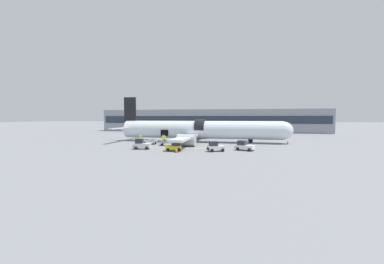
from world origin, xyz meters
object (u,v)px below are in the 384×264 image
Objects in this scene: ground_crew_driver at (140,139)px; ground_crew_loader_a at (165,139)px; airplane at (198,130)px; baggage_cart_loading at (149,141)px; baggage_tug_mid at (141,145)px; baggage_tug_rear at (215,147)px; ground_crew_loader_b at (136,141)px; ground_crew_supervisor at (163,139)px; baggage_cart_queued at (167,143)px; baggage_tug_lead at (174,147)px; baggage_tug_spare at (244,146)px.

ground_crew_loader_a is at bearing 17.75° from ground_crew_driver.
baggage_cart_loading is at bearing -144.27° from airplane.
baggage_tug_mid reaches higher than baggage_tug_rear.
ground_crew_driver is at bearing 151.47° from baggage_cart_loading.
ground_crew_loader_b is 0.89× the size of ground_crew_supervisor.
baggage_cart_queued is at bearing 4.90° from ground_crew_loader_b.
baggage_tug_lead is at bearing -64.45° from ground_crew_loader_a.
baggage_cart_loading is 1.11× the size of baggage_cart_queued.
baggage_tug_spare is at bearing 25.52° from baggage_tug_rear.
baggage_tug_mid is at bearing -57.06° from ground_crew_loader_b.
baggage_tug_spare is 17.39m from ground_crew_supervisor.
baggage_cart_loading is at bearing 102.10° from baggage_tug_mid.
baggage_tug_lead is at bearing -9.37° from baggage_tug_mid.
baggage_tug_mid is 1.66× the size of ground_crew_driver.
baggage_tug_lead is 10.56m from ground_crew_supervisor.
baggage_tug_rear is 0.70× the size of baggage_cart_loading.
ground_crew_loader_a reaches higher than baggage_tug_spare.
baggage_tug_spare is (17.33, 1.99, -0.05)m from baggage_tug_mid.
ground_crew_loader_b is at bearing -131.03° from ground_crew_loader_a.
ground_crew_driver reaches higher than baggage_tug_mid.
ground_crew_driver reaches higher than baggage_cart_loading.
baggage_tug_spare is (4.56, 2.18, 0.01)m from baggage_tug_rear.
ground_crew_loader_a is 0.90× the size of ground_crew_supervisor.
ground_crew_driver is (-10.29, 9.65, 0.29)m from baggage_tug_lead.
ground_crew_loader_b reaches higher than baggage_tug_lead.
baggage_cart_queued is 7.48m from ground_crew_driver.
baggage_cart_loading is (-9.03, -6.49, -2.08)m from airplane.
airplane is 15.46m from baggage_tug_spare.
airplane is 10.07× the size of baggage_cart_queued.
ground_crew_supervisor reaches higher than baggage_tug_spare.
ground_crew_loader_b reaches higher than baggage_cart_queued.
baggage_tug_rear is (6.60, 0.83, 0.02)m from baggage_tug_lead.
baggage_tug_lead is 12.44m from ground_crew_loader_a.
baggage_cart_queued is 2.98m from ground_crew_supervisor.
ground_crew_supervisor reaches higher than baggage_tug_lead.
baggage_tug_rear is 0.89× the size of baggage_tug_spare.
ground_crew_driver is (-2.56, 1.39, 0.39)m from baggage_cart_loading.
ground_crew_supervisor is (0.29, -1.97, 0.10)m from ground_crew_loader_a.
baggage_cart_loading is (-1.55, 7.24, -0.19)m from baggage_tug_mid.
ground_crew_loader_a is at bearing 139.02° from baggage_tug_rear.
ground_crew_supervisor is (4.54, 2.92, 0.11)m from ground_crew_loader_b.
ground_crew_supervisor is at bearing 20.54° from baggage_cart_loading.
baggage_tug_mid is 1.01× the size of baggage_tug_rear.
baggage_cart_queued is at bearing -54.09° from ground_crew_supervisor.
ground_crew_driver is at bearing 136.83° from baggage_tug_lead.
baggage_tug_mid reaches higher than ground_crew_loader_a.
ground_crew_driver is at bearing 152.42° from baggage_tug_rear.
baggage_tug_lead is 6.26m from baggage_tug_mid.
baggage_cart_queued is (-9.95, 6.04, -0.19)m from baggage_tug_rear.
airplane reaches higher than ground_crew_loader_a.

